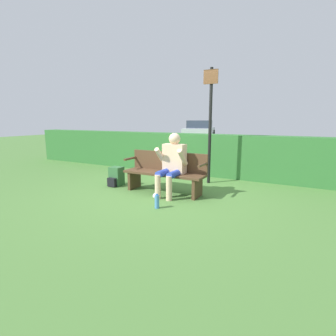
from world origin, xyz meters
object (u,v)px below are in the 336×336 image
at_px(park_bench, 165,172).
at_px(water_bottle, 157,201).
at_px(signpost, 210,120).
at_px(parked_car, 200,130).
at_px(person_seated, 172,162).
at_px(backpack, 116,177).

relative_size(park_bench, water_bottle, 6.89).
height_order(water_bottle, signpost, signpost).
bearing_deg(parked_car, park_bench, -174.11).
distance_m(park_bench, parked_car, 14.17).
height_order(park_bench, parked_car, parked_car).
bearing_deg(park_bench, person_seated, -27.19).
xyz_separation_m(person_seated, parked_car, (-4.79, 13.52, -0.01)).
xyz_separation_m(backpack, water_bottle, (1.58, -0.87, -0.08)).
xyz_separation_m(park_bench, person_seated, (0.22, -0.11, 0.24)).
height_order(person_seated, signpost, signpost).
relative_size(water_bottle, parked_car, 0.05).
relative_size(park_bench, signpost, 0.66).
xyz_separation_m(park_bench, parked_car, (-4.57, 13.41, 0.24)).
bearing_deg(park_bench, backpack, -177.04).
relative_size(park_bench, person_seated, 1.40).
bearing_deg(person_seated, park_bench, 152.81).
bearing_deg(person_seated, water_bottle, -80.12).
relative_size(water_bottle, signpost, 0.10).
distance_m(park_bench, backpack, 1.24).
height_order(water_bottle, parked_car, parked_car).
distance_m(person_seated, backpack, 1.51).
relative_size(park_bench, parked_car, 0.36).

